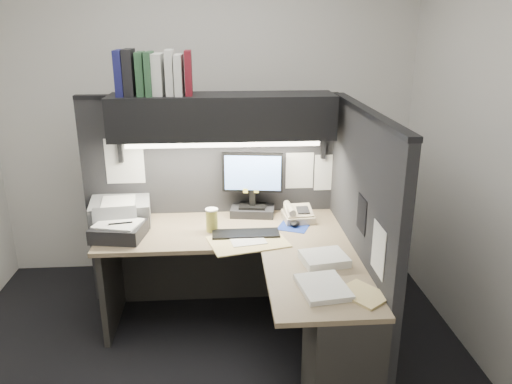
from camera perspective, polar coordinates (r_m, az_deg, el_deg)
The scene contains 23 objects.
floor at distance 3.43m, azimuth -5.35°, elevation -19.32°, with size 3.50×3.50×0.00m, color black.
wall_back at distance 4.27m, azimuth -5.58°, elevation 8.40°, with size 3.50×0.04×2.70m, color silver.
wall_front at distance 1.43m, azimuth -8.00°, elevation -13.78°, with size 3.50×0.04×2.70m, color silver.
wall_right at distance 3.25m, azimuth 26.37°, elevation 3.22°, with size 0.04×3.00×2.70m, color silver.
partition_back at distance 3.86m, azimuth -5.05°, elevation -1.17°, with size 1.90×0.06×1.60m, color black.
partition_right at distance 3.29m, azimuth 11.67°, elevation -5.20°, with size 0.06×1.50×1.60m, color black.
desk at distance 3.19m, azimuth 2.25°, elevation -12.80°, with size 1.70×1.53×0.73m.
overhead_shelf at distance 3.51m, azimuth -3.84°, elevation 8.66°, with size 1.55×0.34×0.30m, color black.
task_light_tube at distance 3.40m, azimuth -3.75°, elevation 5.43°, with size 0.04×0.04×1.32m, color white.
monitor at distance 3.72m, azimuth -0.40°, elevation 0.14°, with size 0.45×0.24×0.49m.
keyboard at distance 3.43m, azimuth -1.18°, elevation -4.82°, with size 0.46×0.15×0.02m, color black.
mousepad at distance 3.58m, azimuth 4.30°, elevation -3.99°, with size 0.21×0.19×0.00m, color navy.
mouse at distance 3.59m, azimuth 4.45°, elevation -3.53°, with size 0.07×0.11×0.04m, color black.
telephone at distance 3.69m, azimuth 4.84°, elevation -2.60°, with size 0.21×0.22×0.09m, color #B9AA8F.
coffee_cup at distance 3.49m, azimuth -5.06°, elevation -3.28°, with size 0.08×0.08×0.15m, color #CFBB52.
printer at distance 3.76m, azimuth -15.21°, elevation -2.16°, with size 0.42×0.36×0.17m, color gray.
notebook_stack at distance 3.50m, azimuth -15.43°, elevation -4.35°, with size 0.33×0.28×0.10m, color black.
open_folder at distance 3.33m, azimuth -0.90°, elevation -5.72°, with size 0.50×0.33×0.01m, color #D3BC77.
paper_stack_a at distance 3.08m, azimuth 7.78°, elevation -7.55°, with size 0.26×0.22×0.05m, color white.
paper_stack_b at distance 2.79m, azimuth 7.68°, elevation -10.74°, with size 0.25×0.31×0.03m, color white.
manila_stack at distance 2.78m, azimuth 12.16°, elevation -11.35°, with size 0.20×0.25×0.01m, color #D3BC77.
binder_row at distance 3.49m, azimuth -11.67°, elevation 13.14°, with size 0.50×0.25×0.30m.
pinned_papers at distance 3.45m, azimuth 1.29°, elevation 0.87°, with size 1.76×1.31×0.51m.
Camera 1 is at (0.11, -2.70, 2.12)m, focal length 35.00 mm.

